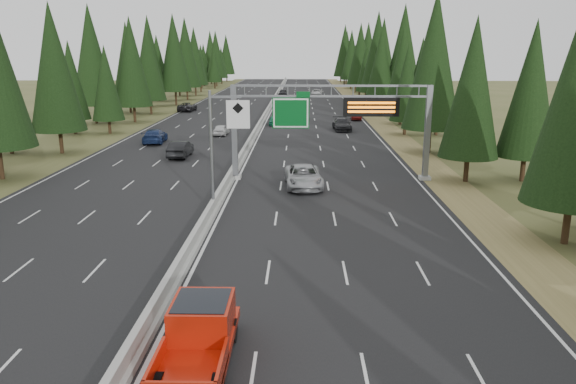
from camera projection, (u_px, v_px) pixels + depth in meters
The scene contains 19 objects.
road at pixel (265, 118), 90.89m from camera, with size 32.00×260.00×0.08m, color black.
shoulder_right at pixel (375, 118), 90.51m from camera, with size 3.60×260.00×0.06m, color olive.
shoulder_left at pixel (156, 118), 91.28m from camera, with size 3.60×260.00×0.06m, color #4A5125.
median_barrier at pixel (265, 115), 90.80m from camera, with size 0.70×260.00×0.85m.
sign_gantry at pixel (339, 117), 45.68m from camera, with size 16.75×0.98×7.80m.
hov_sign_pole at pixel (220, 143), 36.38m from camera, with size 2.80×0.50×8.00m.
tree_row_right at pixel (402, 61), 89.61m from camera, with size 11.97×244.52×18.56m.
tree_row_left at pixel (99, 60), 77.11m from camera, with size 12.20×244.73×18.50m.
silver_minivan at pixel (304, 176), 44.18m from camera, with size 2.79×6.05×1.68m, color #A9A9AD.
red_pickup at pixel (200, 330), 19.29m from camera, with size 2.18×6.11×1.99m.
car_ahead_green at pixel (274, 120), 81.47m from camera, with size 1.62×4.02×1.37m, color #166143.
car_ahead_dkred at pixel (356, 115), 87.83m from camera, with size 1.55×4.45×1.47m, color #510D0B.
car_ahead_dkgrey at pixel (342, 124), 76.08m from camera, with size 2.28×5.61×1.63m, color black.
car_ahead_white at pixel (317, 92), 135.73m from camera, with size 2.52×5.46×1.52m, color silver.
car_ahead_far at pixel (283, 92), 135.53m from camera, with size 1.87×4.65×1.58m, color black.
car_onc_near at pixel (180, 149), 56.73m from camera, with size 1.74×4.98×1.64m, color black.
car_onc_blue at pixel (155, 136), 65.49m from camera, with size 2.28×5.61×1.63m, color navy.
car_onc_white at pixel (221, 130), 71.68m from camera, with size 1.61×4.00×1.36m, color silver.
car_onc_far at pixel (187, 107), 100.34m from camera, with size 2.57×5.56×1.55m, color black.
Camera 1 is at (5.80, -10.98, 10.49)m, focal length 35.00 mm.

